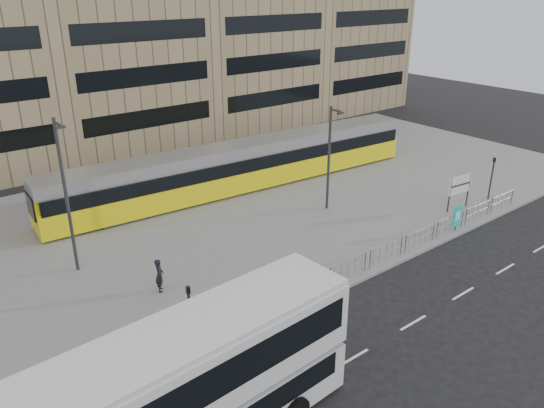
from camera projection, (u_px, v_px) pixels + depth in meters
ground at (322, 300)px, 26.20m from camera, size 120.00×120.00×0.00m
plaza at (196, 220)px, 34.84m from camera, size 64.00×24.00×0.15m
kerb at (321, 298)px, 26.20m from camera, size 64.00×0.25×0.17m
building_row at (73, 1)px, 46.82m from camera, size 70.40×18.40×31.20m
pedestrian_barrier at (344, 266)px, 27.32m from camera, size 32.07×0.07×1.10m
road_markings at (399, 331)px, 23.88m from camera, size 62.00×0.12×0.01m
double_decker_bus at (185, 390)px, 16.73m from camera, size 12.30×3.60×4.86m
tram at (243, 166)px, 39.37m from camera, size 29.72×4.85×3.49m
station_sign at (460, 186)px, 35.65m from camera, size 2.09×0.31×2.41m
ad_panel at (457, 216)px, 32.80m from camera, size 0.89×0.16×1.66m
pedestrian at (160, 275)px, 26.39m from camera, size 0.65×0.76×1.77m
traffic_light_west at (190, 310)px, 21.69m from camera, size 0.17×0.21×3.10m
traffic_light_east at (492, 173)px, 37.21m from camera, size 0.22×0.24×3.10m
lamp_post_west at (66, 191)px, 26.89m from camera, size 0.45×1.04×8.35m
lamp_post_east at (330, 154)px, 34.90m from camera, size 0.45×1.04×7.06m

